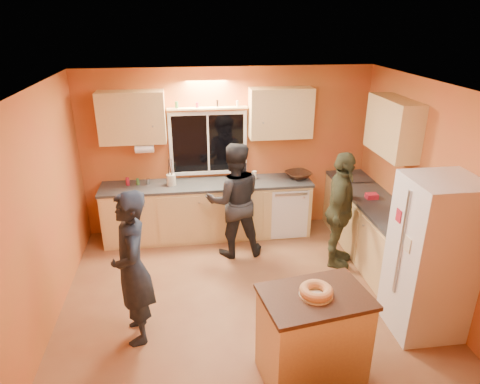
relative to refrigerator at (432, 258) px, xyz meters
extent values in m
plane|color=brown|center=(-1.89, 0.80, -0.90)|extent=(4.50, 4.50, 0.00)
cube|color=#AF6E2D|center=(-1.89, 2.80, 0.40)|extent=(4.50, 0.04, 2.60)
cube|color=#AF6E2D|center=(-1.89, -1.20, 0.40)|extent=(4.50, 0.04, 2.60)
cube|color=#AF6E2D|center=(-4.14, 0.80, 0.40)|extent=(0.04, 4.00, 2.60)
cube|color=#AF6E2D|center=(0.36, 0.80, 0.40)|extent=(0.04, 4.00, 2.60)
cube|color=white|center=(-1.89, 0.80, 1.70)|extent=(4.50, 4.00, 0.02)
cube|color=black|center=(-2.19, 2.79, 0.55)|extent=(1.10, 0.02, 0.90)
cube|color=white|center=(-2.19, 2.77, 0.55)|extent=(1.20, 0.04, 1.00)
cube|color=#DFC175|center=(-3.29, 2.64, 1.02)|extent=(0.95, 0.33, 0.75)
cube|color=#DFC175|center=(-1.09, 2.64, 1.02)|extent=(0.95, 0.33, 0.75)
cube|color=#DFC175|center=(0.19, 1.60, 1.02)|extent=(0.33, 1.00, 0.75)
cylinder|color=silver|center=(-3.14, 2.52, 0.58)|extent=(0.27, 0.12, 0.12)
cube|color=#DFC175|center=(-2.24, 2.50, -0.47)|extent=(3.20, 0.60, 0.86)
cube|color=#282B2D|center=(-2.24, 2.50, -0.02)|extent=(3.24, 0.62, 0.04)
cube|color=#DFC175|center=(0.06, 2.50, -0.47)|extent=(0.60, 0.60, 0.86)
cube|color=#282B2D|center=(0.06, 2.50, -0.02)|extent=(0.62, 0.62, 0.04)
cube|color=#DFC175|center=(0.06, 1.30, -0.47)|extent=(0.60, 1.80, 0.86)
cube|color=#282B2D|center=(0.06, 1.30, -0.02)|extent=(0.62, 1.84, 0.04)
cube|color=silver|center=(0.00, 0.00, 0.00)|extent=(0.72, 0.70, 1.80)
cube|color=#DFC175|center=(-1.44, -0.53, -0.44)|extent=(1.02, 0.76, 0.91)
cube|color=black|center=(-1.44, -0.53, 0.02)|extent=(1.07, 0.81, 0.04)
torus|color=tan|center=(-1.44, -0.53, 0.09)|extent=(0.31, 0.31, 0.09)
imported|color=black|center=(-3.16, 0.28, -0.04)|extent=(0.51, 0.69, 1.72)
imported|color=black|center=(-1.89, 1.90, -0.05)|extent=(0.85, 0.68, 1.70)
imported|color=#343622|center=(-0.50, 1.41, -0.07)|extent=(0.78, 1.05, 1.66)
imported|color=black|center=(-0.79, 2.54, 0.05)|extent=(0.50, 0.50, 0.10)
cylinder|color=beige|center=(-2.78, 2.50, 0.09)|extent=(0.14, 0.14, 0.17)
imported|color=gray|center=(0.09, 0.76, 0.14)|extent=(0.26, 0.23, 0.29)
cube|color=#AB1A2E|center=(0.02, 1.60, 0.04)|extent=(0.16, 0.12, 0.07)
camera|label=1|loc=(-2.56, -3.63, 2.41)|focal=32.00mm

